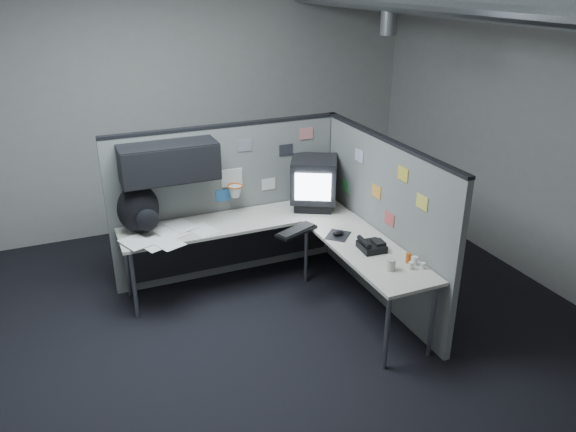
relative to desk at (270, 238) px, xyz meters
name	(u,v)px	position (x,y,z in m)	size (l,w,h in m)	color
room	(348,95)	(0.41, -0.70, 1.48)	(5.62, 5.62, 3.22)	black
partition_back	(214,189)	(-0.40, 0.53, 0.38)	(2.44, 0.42, 1.63)	slate
partition_right	(382,222)	(0.95, -0.49, 0.21)	(0.07, 2.23, 1.63)	slate
desk	(270,238)	(0.00, 0.00, 0.00)	(2.31, 2.11, 0.73)	beige
monitor	(314,182)	(0.61, 0.31, 0.39)	(0.62, 0.62, 0.52)	black
keyboard	(296,231)	(0.18, -0.22, 0.14)	(0.46, 0.32, 0.04)	black
mouse	(338,234)	(0.51, -0.43, 0.13)	(0.31, 0.31, 0.05)	black
phone	(371,246)	(0.64, -0.81, 0.16)	(0.22, 0.24, 0.11)	black
bottles	(413,262)	(0.81, -1.20, 0.15)	(0.14, 0.18, 0.09)	silver
cup	(391,265)	(0.60, -1.20, 0.17)	(0.07, 0.07, 0.10)	#BBB4A5
papers	(169,236)	(-0.95, 0.16, 0.13)	(0.94, 0.69, 0.02)	white
backpack	(139,210)	(-1.17, 0.37, 0.35)	(0.40, 0.36, 0.47)	black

